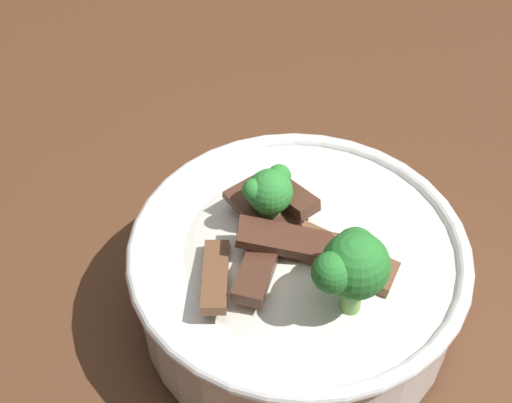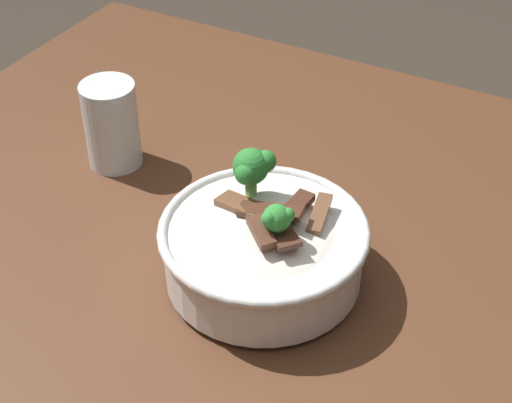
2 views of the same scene
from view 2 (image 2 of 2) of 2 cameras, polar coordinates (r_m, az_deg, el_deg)
name	(u,v)px [view 2 (image 2 of 2)]	position (r m, az deg, el deg)	size (l,w,h in m)	color
dining_table	(116,392)	(0.95, -10.13, -13.44)	(1.47, 1.07, 0.75)	#56331E
rice_bowl	(263,244)	(0.92, 0.55, -3.12)	(0.25, 0.25, 0.15)	white
drinking_glass	(112,128)	(1.13, -10.42, 5.30)	(0.08, 0.08, 0.13)	white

